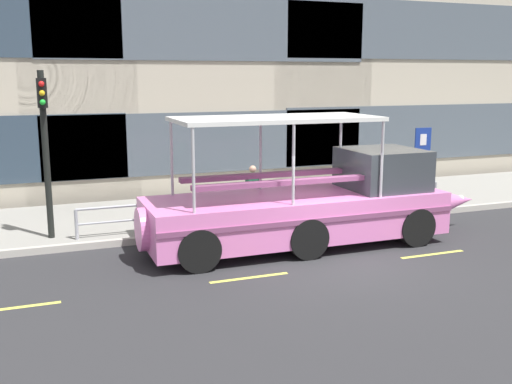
% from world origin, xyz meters
% --- Properties ---
extents(ground_plane, '(120.00, 120.00, 0.00)m').
position_xyz_m(ground_plane, '(0.00, 0.00, 0.00)').
color(ground_plane, '#2B2B2D').
extents(sidewalk, '(32.00, 4.80, 0.18)m').
position_xyz_m(sidewalk, '(0.00, 5.60, 0.09)').
color(sidewalk, gray).
rests_on(sidewalk, ground_plane).
extents(curb_edge, '(32.00, 0.18, 0.18)m').
position_xyz_m(curb_edge, '(0.00, 3.11, 0.09)').
color(curb_edge, '#B2ADA3').
rests_on(curb_edge, ground_plane).
extents(lane_centreline, '(25.80, 0.12, 0.01)m').
position_xyz_m(lane_centreline, '(-0.00, -0.39, 0.00)').
color(lane_centreline, '#DBD64C').
rests_on(lane_centreline, ground_plane).
extents(curb_guardrail, '(11.16, 0.09, 0.82)m').
position_xyz_m(curb_guardrail, '(-0.16, 3.45, 0.72)').
color(curb_guardrail, '#9EA0A8').
rests_on(curb_guardrail, sidewalk).
extents(traffic_light_pole, '(0.24, 0.46, 4.26)m').
position_xyz_m(traffic_light_pole, '(-6.30, 3.83, 2.76)').
color(traffic_light_pole, black).
rests_on(traffic_light_pole, sidewalk).
extents(parking_sign, '(0.60, 0.12, 2.49)m').
position_xyz_m(parking_sign, '(5.16, 3.96, 1.87)').
color(parking_sign, '#4C4F54').
rests_on(parking_sign, sidewalk).
extents(duck_tour_boat, '(9.60, 2.47, 3.33)m').
position_xyz_m(duck_tour_boat, '(0.12, 1.47, 1.05)').
color(duck_tour_boat, pink).
rests_on(duck_tour_boat, ground_plane).
extents(pedestrian_near_bow, '(0.26, 0.46, 1.65)m').
position_xyz_m(pedestrian_near_bow, '(2.94, 4.24, 1.18)').
color(pedestrian_near_bow, black).
rests_on(pedestrian_near_bow, sidewalk).
extents(pedestrian_mid_left, '(0.45, 0.21, 1.55)m').
position_xyz_m(pedestrian_mid_left, '(-0.63, 4.11, 1.12)').
color(pedestrian_mid_left, black).
rests_on(pedestrian_mid_left, sidewalk).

